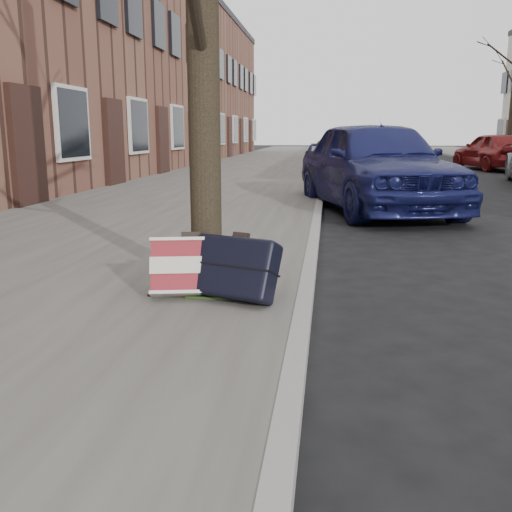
# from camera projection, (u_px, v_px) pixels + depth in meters

# --- Properties ---
(near_sidewalk) EXTENTS (5.00, 70.00, 0.12)m
(near_sidewalk) POSITION_uv_depth(u_px,v_px,m) (247.00, 173.00, 18.24)
(near_sidewalk) COLOR slate
(near_sidewalk) RESTS_ON ground
(house_near) EXTENTS (6.80, 40.00, 7.00)m
(house_near) POSITION_uv_depth(u_px,v_px,m) (78.00, 67.00, 19.21)
(house_near) COLOR brown
(house_near) RESTS_ON ground
(dirt_patch) EXTENTS (0.85, 0.85, 0.02)m
(dirt_patch) POSITION_uv_depth(u_px,v_px,m) (214.00, 283.00, 4.64)
(dirt_patch) COLOR black
(dirt_patch) RESTS_ON near_sidewalk
(suitcase_red) EXTENTS (0.63, 0.42, 0.45)m
(suitcase_red) POSITION_uv_depth(u_px,v_px,m) (191.00, 267.00, 4.23)
(suitcase_red) COLOR maroon
(suitcase_red) RESTS_ON near_sidewalk
(suitcase_navy) EXTENTS (0.72, 0.57, 0.49)m
(suitcase_navy) POSITION_uv_depth(u_px,v_px,m) (235.00, 267.00, 4.14)
(suitcase_navy) COLOR black
(suitcase_navy) RESTS_ON near_sidewalk
(car_near_front) EXTENTS (2.98, 4.95, 1.58)m
(car_near_front) POSITION_uv_depth(u_px,v_px,m) (375.00, 165.00, 9.74)
(car_near_front) COLOR #171A52
(car_near_front) RESTS_ON ground
(car_near_mid) EXTENTS (1.93, 4.51, 1.45)m
(car_near_mid) POSITION_uv_depth(u_px,v_px,m) (358.00, 153.00, 16.93)
(car_near_mid) COLOR #ADB0B5
(car_near_mid) RESTS_ON ground
(car_near_back) EXTENTS (3.78, 6.02, 1.55)m
(car_near_back) POSITION_uv_depth(u_px,v_px,m) (354.00, 145.00, 26.19)
(car_near_back) COLOR #3B3C40
(car_near_back) RESTS_ON ground
(car_far_back) EXTENTS (2.35, 4.23, 1.36)m
(car_far_back) POSITION_uv_depth(u_px,v_px,m) (493.00, 151.00, 20.50)
(car_far_back) COLOR maroon
(car_far_back) RESTS_ON ground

